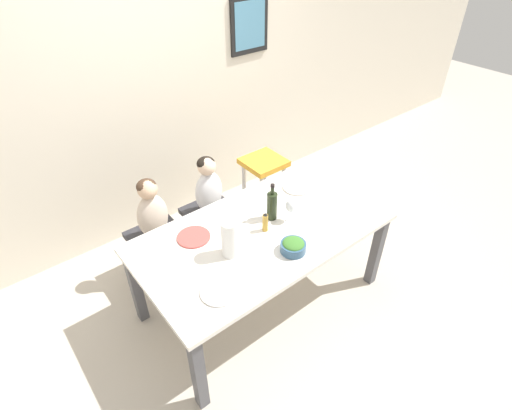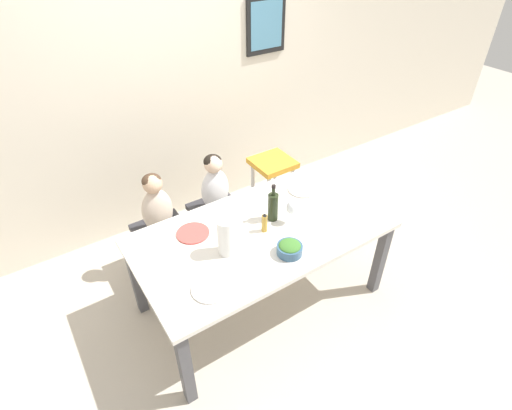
{
  "view_description": "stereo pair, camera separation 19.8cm",
  "coord_description": "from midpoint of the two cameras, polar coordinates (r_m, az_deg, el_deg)",
  "views": [
    {
      "loc": [
        -1.37,
        -1.64,
        2.57
      ],
      "look_at": [
        0.0,
        0.07,
        0.91
      ],
      "focal_mm": 28.0,
      "sensor_mm": 36.0,
      "label": 1
    },
    {
      "loc": [
        -1.21,
        -1.76,
        2.57
      ],
      "look_at": [
        0.0,
        0.07,
        0.91
      ],
      "focal_mm": 28.0,
      "sensor_mm": 36.0,
      "label": 2
    }
  ],
  "objects": [
    {
      "name": "chair_far_center",
      "position": [
        3.53,
        -8.05,
        -1.68
      ],
      "size": [
        0.41,
        0.41,
        0.44
      ],
      "color": "silver",
      "rests_on": "ground_plane"
    },
    {
      "name": "wine_bottle",
      "position": [
        2.85,
        0.31,
        -0.08
      ],
      "size": [
        0.07,
        0.07,
        0.3
      ],
      "color": "#232D19",
      "rests_on": "dining_table"
    },
    {
      "name": "person_child_center",
      "position": [
        3.34,
        -8.55,
        2.85
      ],
      "size": [
        0.25,
        0.16,
        0.52
      ],
      "color": "silver",
      "rests_on": "chair_far_center"
    },
    {
      "name": "condiment_bottle_hot_sauce",
      "position": [
        2.77,
        -0.72,
        -2.51
      ],
      "size": [
        0.04,
        0.04,
        0.15
      ],
      "color": "#BC8E33",
      "rests_on": "dining_table"
    },
    {
      "name": "paper_towel_roll",
      "position": [
        2.57,
        -5.92,
        -4.81
      ],
      "size": [
        0.12,
        0.12,
        0.27
      ],
      "color": "white",
      "rests_on": "dining_table"
    },
    {
      "name": "chair_far_left",
      "position": [
        3.38,
        -15.52,
        -5.07
      ],
      "size": [
        0.41,
        0.41,
        0.44
      ],
      "color": "silver",
      "rests_on": "ground_plane"
    },
    {
      "name": "person_child_left",
      "position": [
        3.17,
        -16.51,
        -0.52
      ],
      "size": [
        0.25,
        0.16,
        0.52
      ],
      "color": "beige",
      "rests_on": "chair_far_left"
    },
    {
      "name": "dinner_plate_front_left",
      "position": [
        2.43,
        -7.65,
        -12.25
      ],
      "size": [
        0.23,
        0.23,
        0.01
      ],
      "color": "silver",
      "rests_on": "dining_table"
    },
    {
      "name": "dinner_plate_back_left",
      "position": [
        2.8,
        -10.91,
        -4.56
      ],
      "size": [
        0.23,
        0.23,
        0.01
      ],
      "color": "#D14C47",
      "rests_on": "dining_table"
    },
    {
      "name": "chair_right_highchair",
      "position": [
        3.69,
        -0.46,
        4.32
      ],
      "size": [
        0.35,
        0.35,
        0.73
      ],
      "color": "silver",
      "rests_on": "ground_plane"
    },
    {
      "name": "wine_glass_near",
      "position": [
        2.83,
        2.97,
        -0.22
      ],
      "size": [
        0.07,
        0.07,
        0.18
      ],
      "color": "white",
      "rests_on": "dining_table"
    },
    {
      "name": "salad_bowl_large",
      "position": [
        2.63,
        3.19,
        -5.94
      ],
      "size": [
        0.17,
        0.17,
        0.09
      ],
      "color": "#335675",
      "rests_on": "dining_table"
    },
    {
      "name": "dinner_plate_back_right",
      "position": [
        3.24,
        4.14,
        2.49
      ],
      "size": [
        0.23,
        0.23,
        0.01
      ],
      "color": "silver",
      "rests_on": "dining_table"
    },
    {
      "name": "wall_back",
      "position": [
        3.61,
        -15.95,
        16.1
      ],
      "size": [
        10.0,
        0.09,
        2.7
      ],
      "color": "beige",
      "rests_on": "ground_plane"
    },
    {
      "name": "ground_plane",
      "position": [
        3.34,
        -0.94,
        -13.15
      ],
      "size": [
        14.0,
        14.0,
        0.0
      ],
      "primitive_type": "plane",
      "color": "#BCB2A3"
    },
    {
      "name": "dining_table",
      "position": [
        2.87,
        -1.07,
        -4.94
      ],
      "size": [
        1.79,
        0.97,
        0.73
      ],
      "color": "silver",
      "rests_on": "ground_plane"
    }
  ]
}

